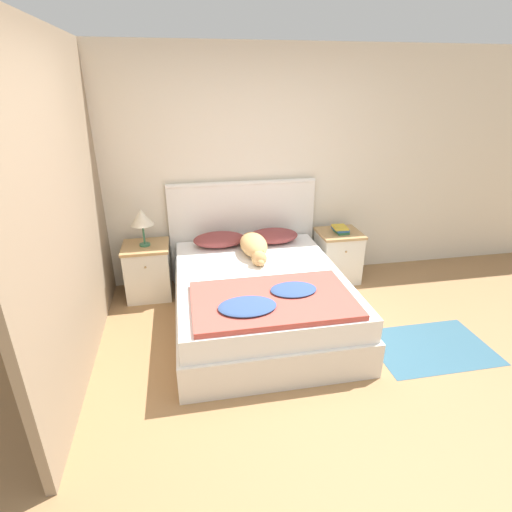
{
  "coord_description": "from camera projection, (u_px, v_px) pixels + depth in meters",
  "views": [
    {
      "loc": [
        -0.72,
        -2.23,
        2.18
      ],
      "look_at": [
        -0.07,
        1.25,
        0.62
      ],
      "focal_mm": 28.0,
      "sensor_mm": 36.0,
      "label": 1
    }
  ],
  "objects": [
    {
      "name": "ground_plane",
      "position": [
        295.0,
        396.0,
        3.0
      ],
      "size": [
        16.0,
        16.0,
        0.0
      ],
      "primitive_type": "plane",
      "color": "#997047"
    },
    {
      "name": "wall_back",
      "position": [
        247.0,
        170.0,
        4.41
      ],
      "size": [
        9.0,
        0.06,
        2.55
      ],
      "color": "beige",
      "rests_on": "ground_plane"
    },
    {
      "name": "wall_side_left",
      "position": [
        72.0,
        205.0,
        3.16
      ],
      "size": [
        0.06,
        3.1,
        2.55
      ],
      "color": "gray",
      "rests_on": "ground_plane"
    },
    {
      "name": "bed",
      "position": [
        260.0,
        299.0,
        3.83
      ],
      "size": [
        1.58,
        1.96,
        0.52
      ],
      "color": "silver",
      "rests_on": "ground_plane"
    },
    {
      "name": "headboard",
      "position": [
        243.0,
        230.0,
        4.6
      ],
      "size": [
        1.66,
        0.06,
        1.18
      ],
      "color": "silver",
      "rests_on": "ground_plane"
    },
    {
      "name": "nightstand_left",
      "position": [
        148.0,
        271.0,
        4.31
      ],
      "size": [
        0.48,
        0.46,
        0.59
      ],
      "color": "silver",
      "rests_on": "ground_plane"
    },
    {
      "name": "nightstand_right",
      "position": [
        338.0,
        256.0,
        4.68
      ],
      "size": [
        0.48,
        0.46,
        0.59
      ],
      "color": "silver",
      "rests_on": "ground_plane"
    },
    {
      "name": "pillow_left",
      "position": [
        219.0,
        240.0,
        4.33
      ],
      "size": [
        0.56,
        0.34,
        0.15
      ],
      "color": "brown",
      "rests_on": "bed"
    },
    {
      "name": "pillow_right",
      "position": [
        273.0,
        236.0,
        4.44
      ],
      "size": [
        0.56,
        0.34,
        0.15
      ],
      "color": "brown",
      "rests_on": "bed"
    },
    {
      "name": "quilt",
      "position": [
        272.0,
        300.0,
        3.23
      ],
      "size": [
        1.31,
        0.8,
        0.08
      ],
      "color": "#BC4C42",
      "rests_on": "bed"
    },
    {
      "name": "dog",
      "position": [
        254.0,
        246.0,
        4.12
      ],
      "size": [
        0.27,
        0.76,
        0.2
      ],
      "color": "tan",
      "rests_on": "bed"
    },
    {
      "name": "book_stack",
      "position": [
        341.0,
        229.0,
        4.53
      ],
      "size": [
        0.17,
        0.21,
        0.07
      ],
      "color": "#337547",
      "rests_on": "nightstand_right"
    },
    {
      "name": "table_lamp",
      "position": [
        142.0,
        218.0,
        4.07
      ],
      "size": [
        0.23,
        0.23,
        0.39
      ],
      "color": "#336B4C",
      "rests_on": "nightstand_left"
    },
    {
      "name": "rug",
      "position": [
        431.0,
        347.0,
        3.56
      ],
      "size": [
        1.03,
        0.71,
        0.0
      ],
      "color": "#335B70",
      "rests_on": "ground_plane"
    }
  ]
}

